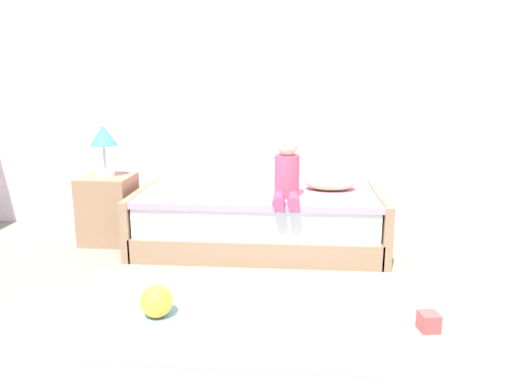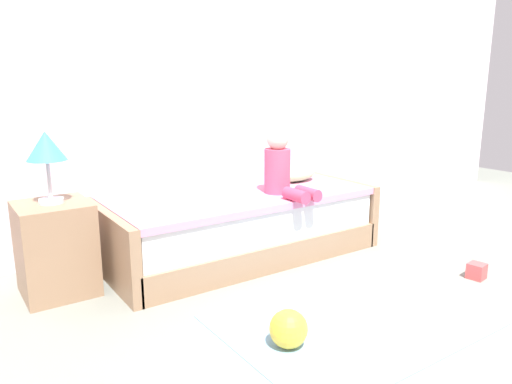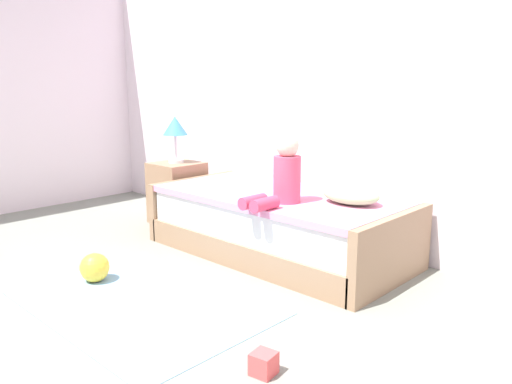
% 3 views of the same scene
% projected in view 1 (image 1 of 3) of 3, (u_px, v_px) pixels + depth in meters
% --- Properties ---
extents(wall_rear, '(7.20, 0.10, 2.90)m').
position_uv_depth(wall_rear, '(328.00, 77.00, 4.41)').
color(wall_rear, white).
rests_on(wall_rear, ground).
extents(bed, '(2.11, 1.00, 0.50)m').
position_uv_depth(bed, '(258.00, 219.00, 4.15)').
color(bed, '#997556').
rests_on(bed, ground).
extents(nightstand, '(0.44, 0.44, 0.60)m').
position_uv_depth(nightstand, '(109.00, 209.00, 4.28)').
color(nightstand, '#997556').
rests_on(nightstand, ground).
extents(table_lamp, '(0.24, 0.24, 0.45)m').
position_uv_depth(table_lamp, '(103.00, 138.00, 4.14)').
color(table_lamp, silver).
rests_on(table_lamp, nightstand).
extents(child_figure, '(0.20, 0.51, 0.50)m').
position_uv_depth(child_figure, '(287.00, 173.00, 3.80)').
color(child_figure, '#E04C6B').
rests_on(child_figure, bed).
extents(pillow, '(0.44, 0.30, 0.13)m').
position_uv_depth(pillow, '(330.00, 182.00, 4.13)').
color(pillow, '#99CC8C').
rests_on(pillow, bed).
extents(toy_ball, '(0.20, 0.20, 0.20)m').
position_uv_depth(toy_ball, '(157.00, 301.00, 2.94)').
color(toy_ball, yellow).
rests_on(toy_ball, ground).
extents(area_rug, '(1.60, 1.10, 0.01)m').
position_uv_depth(area_rug, '(245.00, 317.00, 2.94)').
color(area_rug, '#7AA8CC').
rests_on(area_rug, ground).
extents(toy_block, '(0.13, 0.13, 0.11)m').
position_uv_depth(toy_block, '(429.00, 322.00, 2.79)').
color(toy_block, '#E54C4C').
rests_on(toy_block, ground).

